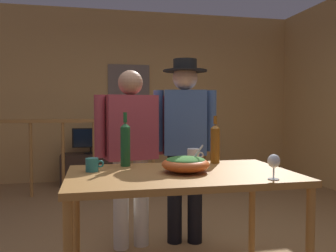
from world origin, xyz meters
TOP-DOWN VIEW (x-y plane):
  - back_wall at (0.00, 3.25)m, footprint 5.38×0.10m
  - framed_picture at (-0.20, 3.19)m, footprint 0.69×0.03m
  - stair_railing at (-0.32, 2.29)m, footprint 3.42×0.10m
  - tv_console at (-0.83, 2.90)m, footprint 0.90×0.40m
  - flat_screen_tv at (-0.83, 2.87)m, footprint 0.55×0.12m
  - serving_table at (-0.23, -0.49)m, footprint 1.42×0.83m
  - salad_bowl at (-0.20, -0.50)m, footprint 0.31×0.31m
  - wine_glass at (0.23, -0.83)m, footprint 0.07×0.07m
  - wine_bottle_amber at (0.11, -0.19)m, footprint 0.07×0.07m
  - wine_bottle_green at (-0.56, -0.19)m, footprint 0.07×0.07m
  - mug_teal at (-0.78, -0.35)m, footprint 0.12×0.08m
  - mug_white at (-0.05, -0.16)m, footprint 0.12×0.09m
  - person_standing_left at (-0.47, 0.32)m, footprint 0.61×0.30m
  - person_standing_right at (0.01, 0.32)m, footprint 0.54×0.38m

SIDE VIEW (x-z plane):
  - tv_console at x=-0.83m, z-range 0.00..0.49m
  - stair_railing at x=-0.32m, z-range 0.12..1.21m
  - serving_table at x=-0.23m, z-range 0.32..1.11m
  - flat_screen_tv at x=-0.83m, z-range 0.53..0.93m
  - mug_teal at x=-0.78m, z-range 0.79..0.88m
  - mug_white at x=-0.05m, z-range 0.79..0.90m
  - salad_bowl at x=-0.20m, z-range 0.76..0.93m
  - wine_glass at x=0.23m, z-range 0.82..0.96m
  - person_standing_left at x=-0.47m, z-range 0.14..1.65m
  - wine_bottle_amber at x=0.11m, z-range 0.76..1.11m
  - wine_bottle_green at x=-0.56m, z-range 0.76..1.14m
  - person_standing_right at x=0.01m, z-range 0.15..1.77m
  - back_wall at x=0.00m, z-range 0.00..2.81m
  - framed_picture at x=-0.20m, z-range 1.14..1.92m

